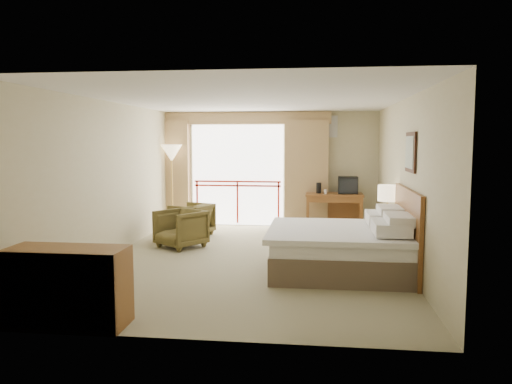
# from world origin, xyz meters

# --- Properties ---
(floor) EXTENTS (7.00, 7.00, 0.00)m
(floor) POSITION_xyz_m (0.00, 0.00, 0.00)
(floor) COLOR gray
(floor) RESTS_ON ground
(ceiling) EXTENTS (7.00, 7.00, 0.00)m
(ceiling) POSITION_xyz_m (0.00, 0.00, 2.70)
(ceiling) COLOR white
(ceiling) RESTS_ON wall_back
(wall_back) EXTENTS (5.00, 0.00, 5.00)m
(wall_back) POSITION_xyz_m (0.00, 3.50, 1.35)
(wall_back) COLOR #C5BA8E
(wall_back) RESTS_ON ground
(wall_front) EXTENTS (5.00, 0.00, 5.00)m
(wall_front) POSITION_xyz_m (0.00, -3.50, 1.35)
(wall_front) COLOR #C5BA8E
(wall_front) RESTS_ON ground
(wall_left) EXTENTS (0.00, 7.00, 7.00)m
(wall_left) POSITION_xyz_m (-2.50, 0.00, 1.35)
(wall_left) COLOR #C5BA8E
(wall_left) RESTS_ON ground
(wall_right) EXTENTS (0.00, 7.00, 7.00)m
(wall_right) POSITION_xyz_m (2.50, 0.00, 1.35)
(wall_right) COLOR #C5BA8E
(wall_right) RESTS_ON ground
(balcony_door) EXTENTS (2.40, 0.00, 2.40)m
(balcony_door) POSITION_xyz_m (-0.80, 3.48, 1.20)
(balcony_door) COLOR white
(balcony_door) RESTS_ON wall_back
(balcony_railing) EXTENTS (2.09, 0.03, 1.02)m
(balcony_railing) POSITION_xyz_m (-0.80, 3.46, 0.81)
(balcony_railing) COLOR #A51D0E
(balcony_railing) RESTS_ON wall_back
(curtain_left) EXTENTS (1.00, 0.26, 2.50)m
(curtain_left) POSITION_xyz_m (-2.45, 3.35, 1.25)
(curtain_left) COLOR #977348
(curtain_left) RESTS_ON wall_back
(curtain_right) EXTENTS (1.00, 0.26, 2.50)m
(curtain_right) POSITION_xyz_m (0.85, 3.35, 1.25)
(curtain_right) COLOR #977348
(curtain_right) RESTS_ON wall_back
(valance) EXTENTS (4.40, 0.22, 0.28)m
(valance) POSITION_xyz_m (-0.80, 3.38, 2.55)
(valance) COLOR #977348
(valance) RESTS_ON wall_back
(hvac_vent) EXTENTS (0.50, 0.04, 0.50)m
(hvac_vent) POSITION_xyz_m (1.30, 3.47, 2.35)
(hvac_vent) COLOR silver
(hvac_vent) RESTS_ON wall_back
(bed) EXTENTS (2.13, 2.06, 0.97)m
(bed) POSITION_xyz_m (1.50, -0.60, 0.38)
(bed) COLOR brown
(bed) RESTS_ON floor
(headboard) EXTENTS (0.06, 2.10, 1.30)m
(headboard) POSITION_xyz_m (2.46, -0.60, 0.65)
(headboard) COLOR brown
(headboard) RESTS_ON wall_right
(framed_art) EXTENTS (0.04, 0.72, 0.60)m
(framed_art) POSITION_xyz_m (2.47, -0.60, 1.85)
(framed_art) COLOR black
(framed_art) RESTS_ON wall_right
(nightstand) EXTENTS (0.44, 0.52, 0.62)m
(nightstand) POSITION_xyz_m (2.33, 0.61, 0.31)
(nightstand) COLOR brown
(nightstand) RESTS_ON floor
(table_lamp) EXTENTS (0.34, 0.34, 0.60)m
(table_lamp) POSITION_xyz_m (2.33, 0.66, 1.09)
(table_lamp) COLOR tan
(table_lamp) RESTS_ON nightstand
(phone) EXTENTS (0.20, 0.17, 0.08)m
(phone) POSITION_xyz_m (2.28, 0.46, 0.66)
(phone) COLOR black
(phone) RESTS_ON nightstand
(desk) EXTENTS (1.28, 0.62, 0.84)m
(desk) POSITION_xyz_m (1.48, 3.08, 0.65)
(desk) COLOR brown
(desk) RESTS_ON floor
(tv) EXTENTS (0.43, 0.34, 0.39)m
(tv) POSITION_xyz_m (1.78, 3.02, 1.03)
(tv) COLOR black
(tv) RESTS_ON desk
(coffee_maker) EXTENTS (0.14, 0.14, 0.25)m
(coffee_maker) POSITION_xyz_m (1.13, 3.03, 0.96)
(coffee_maker) COLOR black
(coffee_maker) RESTS_ON desk
(cup) EXTENTS (0.07, 0.07, 0.10)m
(cup) POSITION_xyz_m (1.28, 2.98, 0.88)
(cup) COLOR white
(cup) RESTS_ON desk
(wastebasket) EXTENTS (0.24, 0.24, 0.29)m
(wastebasket) POSITION_xyz_m (0.97, 2.65, 0.14)
(wastebasket) COLOR black
(wastebasket) RESTS_ON floor
(armchair_far) EXTENTS (0.98, 0.97, 0.70)m
(armchair_far) POSITION_xyz_m (-1.56, 2.00, 0.00)
(armchair_far) COLOR #473C1B
(armchair_far) RESTS_ON floor
(armchair_near) EXTENTS (1.09, 1.10, 0.72)m
(armchair_near) POSITION_xyz_m (-1.47, 0.81, 0.00)
(armchair_near) COLOR #473C1B
(armchair_near) RESTS_ON floor
(side_table) EXTENTS (0.53, 0.53, 0.58)m
(side_table) POSITION_xyz_m (-1.93, 1.38, 0.40)
(side_table) COLOR black
(side_table) RESTS_ON floor
(book) EXTENTS (0.20, 0.24, 0.02)m
(book) POSITION_xyz_m (-1.93, 1.38, 0.58)
(book) COLOR white
(book) RESTS_ON side_table
(floor_lamp) EXTENTS (0.49, 0.49, 1.93)m
(floor_lamp) POSITION_xyz_m (-2.29, 3.04, 1.66)
(floor_lamp) COLOR tan
(floor_lamp) RESTS_ON floor
(dresser) EXTENTS (1.30, 0.55, 0.87)m
(dresser) POSITION_xyz_m (-1.61, -3.28, 0.43)
(dresser) COLOR brown
(dresser) RESTS_ON floor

